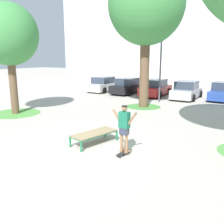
{
  "coord_description": "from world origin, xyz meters",
  "views": [
    {
      "loc": [
        5.12,
        -7.3,
        3.35
      ],
      "look_at": [
        0.2,
        1.92,
        1.0
      ],
      "focal_mm": 38.55,
      "sensor_mm": 36.0,
      "label": 1
    }
  ],
  "objects_px": {
    "tree_mid_back": "(146,5)",
    "car_black": "(128,86)",
    "skate_box": "(94,134)",
    "skateboard": "(124,153)",
    "tree_near_left": "(9,35)",
    "car_white": "(104,85)",
    "car_silver": "(187,91)",
    "car_red": "(156,88)",
    "light_post": "(161,51)",
    "car_blue": "(224,92)",
    "skater": "(124,126)"
  },
  "relations": [
    {
      "from": "tree_mid_back",
      "to": "car_black",
      "type": "distance_m",
      "value": 8.8
    },
    {
      "from": "skate_box",
      "to": "skateboard",
      "type": "height_order",
      "value": "skate_box"
    },
    {
      "from": "tree_near_left",
      "to": "car_white",
      "type": "distance_m",
      "value": 11.93
    },
    {
      "from": "skate_box",
      "to": "car_silver",
      "type": "relative_size",
      "value": 0.48
    },
    {
      "from": "skate_box",
      "to": "car_red",
      "type": "xyz_separation_m",
      "value": [
        -1.77,
        13.19,
        0.28
      ]
    },
    {
      "from": "skateboard",
      "to": "light_post",
      "type": "relative_size",
      "value": 0.14
    },
    {
      "from": "car_red",
      "to": "car_silver",
      "type": "xyz_separation_m",
      "value": [
        2.8,
        -0.28,
        0.0
      ]
    },
    {
      "from": "car_black",
      "to": "car_blue",
      "type": "bearing_deg",
      "value": 2.3
    },
    {
      "from": "skate_box",
      "to": "car_blue",
      "type": "height_order",
      "value": "car_blue"
    },
    {
      "from": "car_red",
      "to": "car_blue",
      "type": "relative_size",
      "value": 0.98
    },
    {
      "from": "car_red",
      "to": "car_silver",
      "type": "height_order",
      "value": "same"
    },
    {
      "from": "car_black",
      "to": "tree_mid_back",
      "type": "bearing_deg",
      "value": -55.72
    },
    {
      "from": "car_black",
      "to": "light_post",
      "type": "xyz_separation_m",
      "value": [
        4.07,
        -3.1,
        3.13
      ]
    },
    {
      "from": "car_blue",
      "to": "car_black",
      "type": "bearing_deg",
      "value": -177.7
    },
    {
      "from": "car_red",
      "to": "tree_mid_back",
      "type": "bearing_deg",
      "value": -81.04
    },
    {
      "from": "skater",
      "to": "tree_mid_back",
      "type": "bearing_deg",
      "value": 106.35
    },
    {
      "from": "skate_box",
      "to": "car_silver",
      "type": "height_order",
      "value": "car_silver"
    },
    {
      "from": "car_white",
      "to": "car_black",
      "type": "distance_m",
      "value": 2.81
    },
    {
      "from": "skateboard",
      "to": "car_blue",
      "type": "height_order",
      "value": "car_blue"
    },
    {
      "from": "skateboard",
      "to": "car_black",
      "type": "relative_size",
      "value": 0.19
    },
    {
      "from": "car_white",
      "to": "light_post",
      "type": "height_order",
      "value": "light_post"
    },
    {
      "from": "skate_box",
      "to": "car_red",
      "type": "bearing_deg",
      "value": 97.65
    },
    {
      "from": "skateboard",
      "to": "light_post",
      "type": "bearing_deg",
      "value": 100.83
    },
    {
      "from": "skater",
      "to": "car_black",
      "type": "distance_m",
      "value": 15.07
    },
    {
      "from": "tree_near_left",
      "to": "car_silver",
      "type": "xyz_separation_m",
      "value": [
        8.23,
        10.63,
        -3.95
      ]
    },
    {
      "from": "car_black",
      "to": "light_post",
      "type": "distance_m",
      "value": 6.0
    },
    {
      "from": "skate_box",
      "to": "car_silver",
      "type": "bearing_deg",
      "value": 85.44
    },
    {
      "from": "tree_mid_back",
      "to": "car_silver",
      "type": "xyz_separation_m",
      "value": [
        1.98,
        4.93,
        -6.0
      ]
    },
    {
      "from": "skater",
      "to": "car_black",
      "type": "height_order",
      "value": "skater"
    },
    {
      "from": "tree_mid_back",
      "to": "skater",
      "type": "bearing_deg",
      "value": -73.65
    },
    {
      "from": "skateboard",
      "to": "car_red",
      "type": "distance_m",
      "value": 14.07
    },
    {
      "from": "skater",
      "to": "car_silver",
      "type": "bearing_deg",
      "value": 92.14
    },
    {
      "from": "car_silver",
      "to": "car_blue",
      "type": "height_order",
      "value": "same"
    },
    {
      "from": "tree_near_left",
      "to": "car_red",
      "type": "height_order",
      "value": "tree_near_left"
    },
    {
      "from": "car_blue",
      "to": "tree_mid_back",
      "type": "bearing_deg",
      "value": -130.23
    },
    {
      "from": "skate_box",
      "to": "tree_mid_back",
      "type": "relative_size",
      "value": 0.22
    },
    {
      "from": "car_silver",
      "to": "tree_mid_back",
      "type": "bearing_deg",
      "value": -111.92
    },
    {
      "from": "car_red",
      "to": "skate_box",
      "type": "bearing_deg",
      "value": -82.35
    },
    {
      "from": "skater",
      "to": "car_black",
      "type": "relative_size",
      "value": 0.39
    },
    {
      "from": "skate_box",
      "to": "car_red",
      "type": "relative_size",
      "value": 0.48
    },
    {
      "from": "tree_mid_back",
      "to": "car_blue",
      "type": "bearing_deg",
      "value": 49.77
    },
    {
      "from": "tree_mid_back",
      "to": "car_red",
      "type": "xyz_separation_m",
      "value": [
        -0.82,
        5.2,
        -6.0
      ]
    },
    {
      "from": "car_silver",
      "to": "skater",
      "type": "bearing_deg",
      "value": -87.86
    },
    {
      "from": "car_white",
      "to": "car_blue",
      "type": "distance_m",
      "value": 11.21
    },
    {
      "from": "skate_box",
      "to": "light_post",
      "type": "bearing_deg",
      "value": 92.86
    },
    {
      "from": "car_white",
      "to": "car_blue",
      "type": "relative_size",
      "value": 0.98
    },
    {
      "from": "skateboard",
      "to": "light_post",
      "type": "distance_m",
      "value": 11.49
    },
    {
      "from": "skateboard",
      "to": "skater",
      "type": "xyz_separation_m",
      "value": [
        0.0,
        0.0,
        0.99
      ]
    },
    {
      "from": "tree_near_left",
      "to": "tree_mid_back",
      "type": "height_order",
      "value": "tree_mid_back"
    },
    {
      "from": "skateboard",
      "to": "car_black",
      "type": "distance_m",
      "value": 15.08
    }
  ]
}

